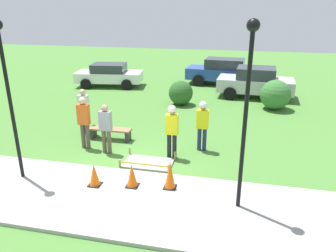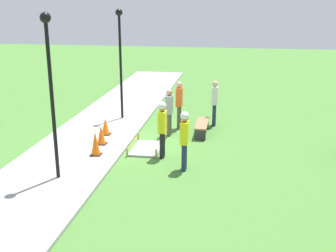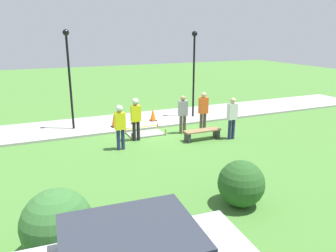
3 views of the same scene
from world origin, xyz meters
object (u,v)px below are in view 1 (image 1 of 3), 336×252
(worker_assistant, at_px, (172,127))
(bystander_in_orange_shirt, at_px, (84,120))
(park_bench, at_px, (110,132))
(worker_supervisor, at_px, (203,122))
(bystander_in_white_shirt, at_px, (106,126))
(traffic_cone_near_patch, at_px, (94,175))
(lamppost_near, at_px, (247,94))
(parked_car_silver, at_px, (255,82))
(parked_car_blue, at_px, (224,71))
(lamppost_far, at_px, (7,81))
(parked_car_white, at_px, (109,75))
(traffic_cone_sidewalk_edge, at_px, (170,175))
(traffic_cone_far_patch, at_px, (132,175))
(bystander_in_gray_shirt, at_px, (84,109))

(worker_assistant, xyz_separation_m, bystander_in_orange_shirt, (-3.13, 0.10, -0.02))
(park_bench, bearing_deg, worker_supervisor, -3.64)
(worker_assistant, relative_size, bystander_in_white_shirt, 1.05)
(traffic_cone_near_patch, xyz_separation_m, bystander_in_orange_shirt, (-1.47, 2.49, 0.65))
(lamppost_near, bearing_deg, bystander_in_white_shirt, 151.68)
(lamppost_near, relative_size, parked_car_silver, 1.07)
(parked_car_blue, bearing_deg, worker_assistant, -90.94)
(worker_supervisor, bearing_deg, lamppost_far, -146.51)
(worker_assistant, xyz_separation_m, lamppost_near, (2.22, -2.54, 1.86))
(traffic_cone_near_patch, bearing_deg, lamppost_far, 179.88)
(bystander_in_orange_shirt, bearing_deg, parked_car_white, 107.21)
(parked_car_white, bearing_deg, worker_assistant, -65.62)
(traffic_cone_near_patch, bearing_deg, bystander_in_orange_shirt, 120.62)
(worker_supervisor, height_order, parked_car_silver, worker_supervisor)
(worker_supervisor, bearing_deg, park_bench, 176.36)
(park_bench, height_order, parked_car_silver, parked_car_silver)
(lamppost_near, bearing_deg, parked_car_silver, 86.72)
(park_bench, distance_m, worker_assistant, 2.89)
(bystander_in_orange_shirt, bearing_deg, worker_supervisor, 9.98)
(worker_supervisor, relative_size, lamppost_far, 0.41)
(traffic_cone_sidewalk_edge, xyz_separation_m, worker_supervisor, (0.50, 2.87, 0.57))
(traffic_cone_far_patch, height_order, parked_car_silver, parked_car_silver)
(lamppost_near, distance_m, parked_car_silver, 11.28)
(bystander_in_gray_shirt, relative_size, parked_car_white, 0.42)
(traffic_cone_far_patch, distance_m, parked_car_blue, 13.55)
(lamppost_far, bearing_deg, lamppost_near, -1.46)
(traffic_cone_near_patch, xyz_separation_m, parked_car_blue, (2.67, 13.61, 0.44))
(traffic_cone_far_patch, bearing_deg, lamppost_far, -177.05)
(parked_car_white, relative_size, parked_car_silver, 1.03)
(worker_supervisor, distance_m, parked_car_blue, 10.42)
(parked_car_silver, height_order, parked_car_blue, parked_car_blue)
(park_bench, distance_m, parked_car_silver, 9.27)
(parked_car_silver, bearing_deg, traffic_cone_far_patch, -104.47)
(bystander_in_gray_shirt, bearing_deg, worker_supervisor, -7.33)
(bystander_in_gray_shirt, relative_size, parked_car_blue, 0.37)
(traffic_cone_near_patch, xyz_separation_m, bystander_in_white_shirt, (-0.57, 2.25, 0.57))
(worker_assistant, height_order, bystander_in_white_shirt, worker_assistant)
(bystander_in_orange_shirt, bearing_deg, bystander_in_gray_shirt, 116.39)
(worker_supervisor, height_order, bystander_in_orange_shirt, bystander_in_orange_shirt)
(parked_car_silver, bearing_deg, parked_car_white, 178.74)
(worker_supervisor, distance_m, parked_car_white, 10.90)
(bystander_in_gray_shirt, relative_size, lamppost_near, 0.40)
(bystander_in_white_shirt, bearing_deg, park_bench, 106.78)
(traffic_cone_far_patch, relative_size, worker_assistant, 0.36)
(traffic_cone_near_patch, xyz_separation_m, lamppost_far, (-2.26, 0.00, 2.50))
(traffic_cone_far_patch, xyz_separation_m, traffic_cone_sidewalk_edge, (1.03, 0.15, 0.06))
(traffic_cone_far_patch, xyz_separation_m, parked_car_silver, (3.49, 10.74, 0.42))
(bystander_in_orange_shirt, height_order, lamppost_near, lamppost_near)
(parked_car_white, bearing_deg, worker_supervisor, -59.35)
(parked_car_silver, bearing_deg, parked_car_blue, 127.79)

